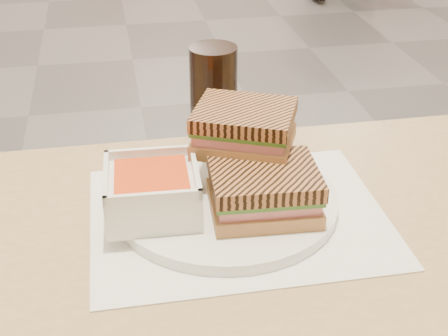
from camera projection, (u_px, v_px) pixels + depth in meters
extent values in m
cube|color=tan|center=(130.00, 297.00, 0.72)|extent=(1.20, 0.71, 0.03)
cylinder|color=tan|center=(418.00, 306.00, 1.24)|extent=(0.06, 0.06, 0.72)
cube|color=white|center=(238.00, 216.00, 0.83)|extent=(0.38, 0.30, 0.00)
cylinder|color=white|center=(226.00, 201.00, 0.84)|extent=(0.30, 0.30, 0.02)
cube|color=white|center=(153.00, 195.00, 0.80)|extent=(0.12, 0.12, 0.05)
cube|color=#DF531E|center=(151.00, 177.00, 0.78)|extent=(0.09, 0.09, 0.01)
cube|color=white|center=(196.00, 171.00, 0.79)|extent=(0.01, 0.12, 0.01)
cube|color=white|center=(106.00, 177.00, 0.77)|extent=(0.01, 0.12, 0.01)
cube|color=white|center=(149.00, 153.00, 0.83)|extent=(0.12, 0.01, 0.01)
cube|color=white|center=(153.00, 198.00, 0.73)|extent=(0.12, 0.01, 0.01)
cube|color=#B57843|center=(263.00, 204.00, 0.80)|extent=(0.14, 0.12, 0.02)
cube|color=#D77C78|center=(264.00, 192.00, 0.80)|extent=(0.13, 0.11, 0.01)
cube|color=#386B23|center=(264.00, 186.00, 0.79)|extent=(0.14, 0.11, 0.01)
cube|color=#9A5F34|center=(264.00, 176.00, 0.78)|extent=(0.14, 0.12, 0.02)
cube|color=#B57843|center=(244.00, 140.00, 0.85)|extent=(0.16, 0.15, 0.02)
cube|color=#D77C78|center=(244.00, 130.00, 0.84)|extent=(0.15, 0.14, 0.01)
cube|color=#386B23|center=(244.00, 123.00, 0.83)|extent=(0.15, 0.14, 0.01)
cube|color=#9A5F34|center=(245.00, 115.00, 0.83)|extent=(0.16, 0.15, 0.02)
cylinder|color=black|center=(214.00, 96.00, 0.97)|extent=(0.07, 0.07, 0.16)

